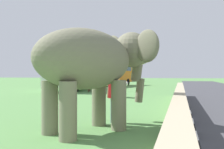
# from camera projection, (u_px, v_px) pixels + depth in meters

# --- Properties ---
(barrier_parapet) EXTENTS (28.00, 0.36, 1.00)m
(barrier_parapet) POSITION_uv_depth(u_px,v_px,m) (179.00, 130.00, 4.84)
(barrier_parapet) COLOR tan
(barrier_parapet) RESTS_ON ground_plane
(elephant) EXTENTS (3.95, 3.52, 2.99)m
(elephant) POSITION_uv_depth(u_px,v_px,m) (96.00, 62.00, 7.09)
(elephant) COLOR #737159
(elephant) RESTS_ON ground_plane
(person_handler) EXTENTS (0.37, 0.66, 1.66)m
(person_handler) POSITION_uv_depth(u_px,v_px,m) (115.00, 95.00, 8.10)
(person_handler) COLOR navy
(person_handler) RESTS_ON ground_plane
(bus_white) EXTENTS (9.40, 2.62, 3.50)m
(bus_white) POSITION_uv_depth(u_px,v_px,m) (77.00, 70.00, 25.03)
(bus_white) COLOR silver
(bus_white) RESTS_ON ground_plane
(bus_orange) EXTENTS (8.97, 4.16, 3.50)m
(bus_orange) POSITION_uv_depth(u_px,v_px,m) (112.00, 71.00, 34.62)
(bus_orange) COLOR orange
(bus_orange) RESTS_ON ground_plane
(cow_near) EXTENTS (1.93, 0.91, 1.23)m
(cow_near) POSITION_uv_depth(u_px,v_px,m) (91.00, 82.00, 22.93)
(cow_near) COLOR #473323
(cow_near) RESTS_ON ground_plane
(cow_mid) EXTENTS (1.66, 1.60, 1.23)m
(cow_mid) POSITION_uv_depth(u_px,v_px,m) (119.00, 85.00, 17.15)
(cow_mid) COLOR beige
(cow_mid) RESTS_ON ground_plane
(hill_east) EXTENTS (26.91, 21.53, 11.17)m
(hill_east) POSITION_uv_depth(u_px,v_px,m) (93.00, 81.00, 61.58)
(hill_east) COLOR gray
(hill_east) RESTS_ON ground_plane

